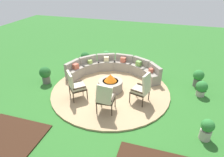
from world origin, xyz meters
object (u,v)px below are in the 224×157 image
potted_plant_3 (45,74)px  fire_pit (110,84)px  potted_plant_5 (201,88)px  lounge_chair_back_left (143,88)px  potted_plant_0 (207,129)px  potted_plant_4 (85,59)px  lounge_chair_front_left (75,85)px  curved_stone_bench (114,68)px  potted_plant_2 (198,77)px  lounge_chair_front_right (105,97)px  potted_plant_1 (106,56)px

potted_plant_3 → fire_pit: bearing=3.5°
potted_plant_5 → lounge_chair_back_left: bearing=-150.2°
potted_plant_0 → potted_plant_4: bearing=146.0°
lounge_chair_front_left → potted_plant_0: (4.29, -0.69, -0.27)m
potted_plant_0 → curved_stone_bench: bearing=140.1°
fire_pit → curved_stone_bench: (-0.26, 1.34, 0.04)m
lounge_chair_back_left → potted_plant_0: (1.97, -1.14, -0.29)m
lounge_chair_front_left → potted_plant_4: bearing=154.4°
potted_plant_0 → potted_plant_3: (-6.03, 1.44, 0.06)m
potted_plant_0 → potted_plant_2: bearing=90.4°
fire_pit → potted_plant_4: 2.63m
fire_pit → potted_plant_5: 3.40m
lounge_chair_front_right → potted_plant_0: size_ratio=1.66×
lounge_chair_front_left → lounge_chair_front_right: bearing=28.7°
potted_plant_2 → potted_plant_5: size_ratio=1.18×
potted_plant_3 → potted_plant_4: (0.90, 2.02, -0.02)m
potted_plant_1 → potted_plant_3: potted_plant_3 is taller
lounge_chair_front_left → potted_plant_4: 2.91m
potted_plant_3 → potted_plant_2: bearing=14.7°
potted_plant_0 → lounge_chair_front_right: bearing=175.0°
potted_plant_1 → potted_plant_5: potted_plant_5 is taller
fire_pit → curved_stone_bench: bearing=101.1°
potted_plant_1 → potted_plant_3: size_ratio=0.80×
lounge_chair_front_left → potted_plant_2: bearing=76.1°
potted_plant_0 → potted_plant_2: potted_plant_2 is taller
fire_pit → potted_plant_5: bearing=11.8°
lounge_chair_front_left → potted_plant_5: (4.34, 1.61, -0.29)m
curved_stone_bench → lounge_chair_front_left: bearing=-108.5°
curved_stone_bench → potted_plant_0: curved_stone_bench is taller
lounge_chair_front_left → lounge_chair_back_left: (2.31, 0.45, 0.02)m
potted_plant_3 → curved_stone_bench: bearing=31.2°
lounge_chair_front_left → lounge_chair_front_right: lounge_chair_front_right is taller
potted_plant_0 → lounge_chair_back_left: bearing=149.9°
lounge_chair_front_left → lounge_chair_back_left: bearing=58.5°
curved_stone_bench → lounge_chair_front_left: size_ratio=3.62×
fire_pit → potted_plant_5: fire_pit is taller
lounge_chair_back_left → potted_plant_1: lounge_chair_back_left is taller
potted_plant_5 → fire_pit: bearing=-168.2°
potted_plant_0 → potted_plant_1: potted_plant_0 is taller
potted_plant_2 → potted_plant_3: 6.21m
fire_pit → potted_plant_4: (-1.87, 1.85, 0.07)m
lounge_chair_front_left → potted_plant_2: size_ratio=1.54×
fire_pit → potted_plant_0: bearing=-26.2°
potted_plant_1 → potted_plant_3: 3.31m
fire_pit → potted_plant_4: bearing=135.2°
fire_pit → potted_plant_4: size_ratio=1.30×
potted_plant_4 → potted_plant_5: size_ratio=1.19×
potted_plant_1 → curved_stone_bench: bearing=-59.0°
lounge_chair_front_right → potted_plant_3: 3.24m
lounge_chair_back_left → potted_plant_2: (1.95, 1.88, -0.24)m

